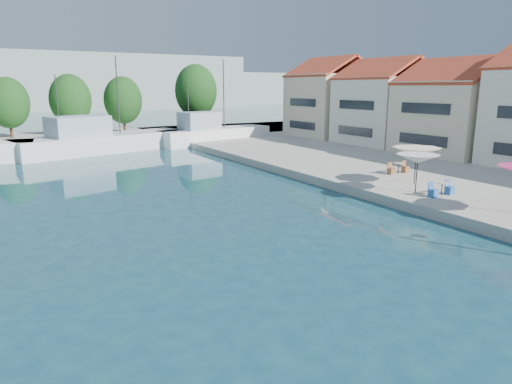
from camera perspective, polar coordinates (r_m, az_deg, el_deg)
quay_right at (r=43.00m, az=24.93°, el=3.35°), size 32.00×92.00×0.60m
quay_far at (r=61.78m, az=-25.44°, el=5.89°), size 90.00×16.00×0.60m
hill_east at (r=182.12m, az=-13.47°, el=12.46°), size 140.00×40.00×12.00m
building_04 at (r=45.93m, az=23.89°, el=9.92°), size 9.00×8.80×9.20m
building_05 at (r=51.78m, az=15.78°, el=11.03°), size 8.40×8.80×9.70m
building_06 at (r=58.43m, az=9.37°, el=11.74°), size 9.00×8.80×10.20m
trawler_03 at (r=50.12m, az=-18.85°, el=5.96°), size 18.79×9.41×10.20m
trawler_04 at (r=55.07m, az=-5.50°, el=7.17°), size 14.87×6.48×10.20m
tree_05 at (r=63.00m, az=-28.59°, el=9.76°), size 4.86×4.86×7.19m
tree_06 at (r=63.92m, az=-22.20°, el=10.63°), size 5.16×5.16×7.65m
tree_07 at (r=64.70m, az=-16.29°, el=10.95°), size 5.00×5.00×7.40m
tree_08 at (r=71.12m, az=-7.52°, el=12.40°), size 6.33×6.33×9.37m
umbrella_white at (r=27.95m, az=19.58°, el=3.95°), size 2.54×2.54×2.23m
umbrella_cream at (r=30.47m, az=19.43°, el=4.81°), size 3.06×3.06×2.31m
cafe_table_02 at (r=27.80m, az=22.19°, el=0.14°), size 1.82×0.70×0.76m
cafe_table_03 at (r=33.99m, az=17.38°, el=2.71°), size 1.82×0.70×0.76m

